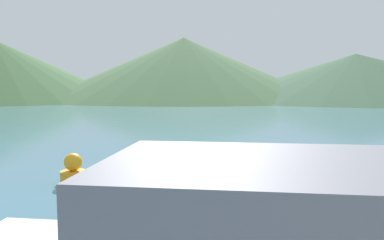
# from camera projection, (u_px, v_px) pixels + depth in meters

# --- Properties ---
(buoy_marker) EXTENTS (0.62, 0.62, 0.71)m
(buoy_marker) POSITION_uv_depth(u_px,v_px,m) (73.00, 170.00, 9.11)
(buoy_marker) COLOR orange
(buoy_marker) RESTS_ON ground_plane
(hill_east) EXTENTS (52.83, 52.83, 11.69)m
(hill_east) POSITION_uv_depth(u_px,v_px,m) (184.00, 69.00, 70.60)
(hill_east) COLOR #476B42
(hill_east) RESTS_ON ground_plane
(hill_far_east) EXTENTS (54.81, 54.81, 8.33)m
(hill_far_east) POSITION_uv_depth(u_px,v_px,m) (355.00, 77.00, 66.92)
(hill_far_east) COLOR #38563D
(hill_far_east) RESTS_ON ground_plane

